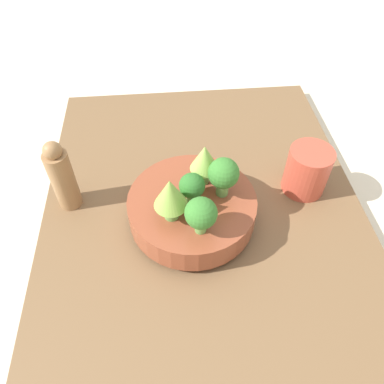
{
  "coord_description": "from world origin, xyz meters",
  "views": [
    {
      "loc": [
        -0.44,
        0.07,
        0.63
      ],
      "look_at": [
        0.01,
        0.03,
        0.12
      ],
      "focal_mm": 35.0,
      "sensor_mm": 36.0,
      "label": 1
    }
  ],
  "objects": [
    {
      "name": "broccoli_floret_left",
      "position": [
        -0.06,
        0.02,
        0.14
      ],
      "size": [
        0.06,
        0.06,
        0.07
      ],
      "color": "#6BA34C",
      "rests_on": "bowl"
    },
    {
      "name": "pepper_mill",
      "position": [
        0.08,
        0.27,
        0.11
      ],
      "size": [
        0.05,
        0.05,
        0.16
      ],
      "color": "#997047",
      "rests_on": "table"
    },
    {
      "name": "romanesco_piece_far",
      "position": [
        -0.02,
        0.07,
        0.16
      ],
      "size": [
        0.06,
        0.06,
        0.09
      ],
      "color": "#6BA34C",
      "rests_on": "bowl"
    },
    {
      "name": "bowl",
      "position": [
        0.01,
        0.03,
        0.07
      ],
      "size": [
        0.24,
        0.24,
        0.07
      ],
      "color": "brown",
      "rests_on": "table"
    },
    {
      "name": "broccoli_floret_center",
      "position": [
        0.01,
        0.03,
        0.13
      ],
      "size": [
        0.05,
        0.05,
        0.06
      ],
      "color": "#6BA34C",
      "rests_on": "bowl"
    },
    {
      "name": "cup",
      "position": [
        0.08,
        -0.22,
        0.08
      ],
      "size": [
        0.09,
        0.09,
        0.1
      ],
      "color": "#C64C38",
      "rests_on": "table"
    },
    {
      "name": "broccoli_floret_front",
      "position": [
        0.02,
        -0.03,
        0.15
      ],
      "size": [
        0.06,
        0.06,
        0.08
      ],
      "color": "#609347",
      "rests_on": "bowl"
    },
    {
      "name": "table",
      "position": [
        0.0,
        0.0,
        0.02
      ],
      "size": [
        0.94,
        0.65,
        0.03
      ],
      "color": "brown",
      "rests_on": "ground_plane"
    },
    {
      "name": "ground_plane",
      "position": [
        0.0,
        0.0,
        0.0
      ],
      "size": [
        6.0,
        6.0,
        0.0
      ],
      "primitive_type": "plane",
      "color": "beige"
    },
    {
      "name": "romanesco_piece_near",
      "position": [
        0.06,
        -0.0,
        0.16
      ],
      "size": [
        0.05,
        0.05,
        0.09
      ],
      "color": "#7AB256",
      "rests_on": "bowl"
    }
  ]
}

